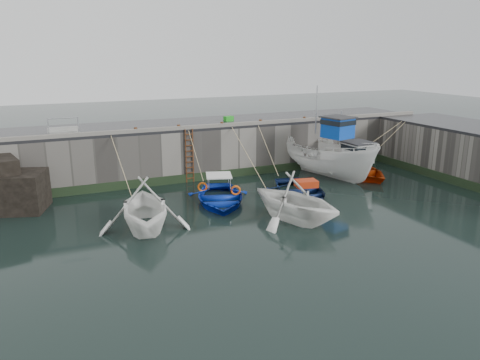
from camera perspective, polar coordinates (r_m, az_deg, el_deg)
name	(u,v)px	position (r m, az deg, el deg)	size (l,w,h in m)	color
ground	(307,234)	(20.30, 8.16, -6.55)	(120.00, 120.00, 0.00)	black
quay_back	(207,147)	(30.74, -4.10, 4.03)	(30.00, 5.00, 3.00)	slate
road_back	(206,123)	(30.47, -4.16, 6.94)	(30.00, 5.00, 0.16)	black
kerb_back	(219,125)	(28.27, -2.54, 6.68)	(30.00, 0.30, 0.20)	slate
algae_back	(221,174)	(28.70, -2.33, 0.68)	(30.00, 0.08, 0.50)	black
algae_right	(463,183)	(29.66, 25.54, -0.36)	(0.08, 15.00, 0.50)	black
ladder	(189,156)	(27.70, -6.18, 2.91)	(0.51, 0.08, 3.20)	#3F1E0F
boat_near_white	(145,228)	(21.19, -11.46, -5.75)	(4.23, 4.90, 2.58)	white
boat_near_white_rope	(126,200)	(25.37, -13.71, -2.34)	(0.04, 4.75, 3.10)	tan
boat_near_blue	(220,202)	(24.26, -2.49, -2.71)	(3.54, 4.95, 1.03)	#0B2CB1
boat_near_blue_rope	(198,185)	(27.36, -5.12, -0.65)	(0.04, 3.21, 3.10)	tan
boat_near_blacktrim	(294,220)	(21.90, 6.63, -4.83)	(4.20, 4.86, 2.56)	white
boat_near_blacktrim_rope	(246,190)	(26.42, 0.75, -1.18)	(0.04, 6.30, 3.10)	tan
boat_near_navy	(300,196)	(25.52, 7.35, -1.91)	(3.57, 5.00, 1.04)	#09153A
boat_near_navy_rope	(268,179)	(28.70, 3.45, 0.14)	(0.04, 3.68, 3.10)	tan
boat_far_white	(329,157)	(29.53, 10.79, 2.73)	(4.47, 7.87, 5.86)	silver
boat_far_orange	(351,168)	(30.45, 13.38, 1.43)	(4.67, 6.30, 4.26)	#DE3F0B
fish_crate	(229,119)	(30.75, -1.41, 7.50)	(0.59, 0.36, 0.31)	#1D9E1C
railing	(63,130)	(27.48, -20.75, 5.67)	(1.60, 1.05, 1.00)	#A5A8AD
bollard_a	(136,130)	(26.97, -12.61, 5.99)	(0.18, 0.18, 0.28)	#3F1E0F
bollard_b	(179,127)	(27.56, -7.49, 6.42)	(0.18, 0.18, 0.28)	#3F1E0F
bollard_c	(222,124)	(28.42, -2.23, 6.81)	(0.18, 0.18, 0.28)	#3F1E0F
bollard_d	(260,122)	(29.47, 2.50, 7.12)	(0.18, 0.18, 0.28)	#3F1E0F
bollard_e	(304,119)	(31.01, 7.86, 7.40)	(0.18, 0.18, 0.28)	#3F1E0F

